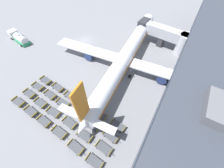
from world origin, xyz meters
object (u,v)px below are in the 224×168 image
baggage_dolly_row_mid_b_col_b (50,95)px  baggage_dolly_row_mid_b_col_d (78,114)px  baggage_dolly_row_near_col_e (76,147)px  baggage_dolly_row_mid_a_col_e (85,136)px  baggage_dolly_row_mid_a_col_c (54,112)px  baggage_dolly_row_far_col_a (46,80)px  airplane (126,56)px  baggage_dolly_row_near_col_b (31,111)px  fuel_tanker_primary (20,38)px  baggage_dolly_row_mid_a_col_f (104,148)px  baggage_dolly_row_mid_a_col_b (41,103)px  baggage_dolly_row_far_col_d (85,105)px  baggage_dolly_row_mid_a_col_d (70,123)px  baggage_dolly_row_mid_b_col_c (63,103)px  baggage_dolly_row_far_col_e (100,115)px  baggage_dolly_row_far_col_b (58,87)px  baggage_dolly_row_near_col_f (94,162)px  baggage_dolly_row_mid_b_col_f (111,136)px  baggage_dolly_row_mid_b_col_e (94,124)px  baggage_dolly_row_mid_a_col_a (29,94)px  baggage_dolly_row_near_col_c (44,121)px  baggage_dolly_row_near_col_d (59,132)px  baggage_dolly_row_far_col_f (118,126)px  baggage_dolly_row_mid_b_col_a (38,87)px  baggage_dolly_row_far_col_c (70,96)px  baggage_dolly_row_near_col_a (19,102)px

baggage_dolly_row_mid_b_col_b → baggage_dolly_row_mid_b_col_d: (8.79, -0.53, 0.00)m
baggage_dolly_row_near_col_e → baggage_dolly_row_mid_a_col_e: 2.56m
baggage_dolly_row_mid_a_col_c → baggage_dolly_row_far_col_a: bearing=146.5°
airplane → baggage_dolly_row_mid_a_col_c: size_ratio=12.48×
baggage_dolly_row_near_col_b → baggage_dolly_row_mid_a_col_c: (4.39, 2.35, 0.00)m
fuel_tanker_primary → baggage_dolly_row_mid_b_col_b: (25.27, -11.01, -0.80)m
baggage_dolly_row_mid_a_col_f → baggage_dolly_row_mid_a_col_b: bearing=177.5°
baggage_dolly_row_far_col_d → baggage_dolly_row_mid_a_col_d: bearing=-91.3°
baggage_dolly_row_mid_b_col_c → baggage_dolly_row_far_col_e: (8.92, 1.83, 0.00)m
baggage_dolly_row_mid_a_col_d → baggage_dolly_row_far_col_d: 5.02m
baggage_dolly_row_mid_a_col_b → baggage_dolly_row_mid_a_col_c: 4.27m
baggage_dolly_row_far_col_a → baggage_dolly_row_far_col_b: 4.37m
baggage_dolly_row_mid_a_col_f → baggage_dolly_row_mid_a_col_d: bearing=176.7°
baggage_dolly_row_mid_a_col_c → baggage_dolly_row_mid_b_col_d: same height
baggage_dolly_row_near_col_f → baggage_dolly_row_mid_a_col_f: size_ratio=0.99×
baggage_dolly_row_mid_a_col_f → baggage_dolly_row_far_col_d: bearing=147.2°
baggage_dolly_row_mid_b_col_b → baggage_dolly_row_mid_b_col_f: size_ratio=1.00×
baggage_dolly_row_mid_a_col_b → baggage_dolly_row_mid_b_col_c: bearing=29.8°
airplane → baggage_dolly_row_near_col_e: (2.18, -24.25, -3.03)m
fuel_tanker_primary → baggage_dolly_row_mid_b_col_e: fuel_tanker_primary is taller
baggage_dolly_row_mid_a_col_a → airplane: bearing=53.5°
baggage_dolly_row_near_col_b → baggage_dolly_row_near_col_e: 13.16m
baggage_dolly_row_near_col_c → baggage_dolly_row_near_col_d: (4.36, -0.11, 0.00)m
baggage_dolly_row_mid_a_col_a → baggage_dolly_row_far_col_f: same height
baggage_dolly_row_near_col_b → baggage_dolly_row_mid_a_col_e: bearing=7.7°
baggage_dolly_row_mid_b_col_f → baggage_dolly_row_far_col_d: bearing=160.7°
airplane → baggage_dolly_row_mid_b_col_a: airplane is taller
baggage_dolly_row_mid_a_col_e → baggage_dolly_row_far_col_c: 10.30m
baggage_dolly_row_near_col_c → baggage_dolly_row_mid_b_col_e: same height
baggage_dolly_row_mid_a_col_c → baggage_dolly_row_mid_b_col_a: (-8.54, 3.16, 0.00)m
fuel_tanker_primary → baggage_dolly_row_near_col_d: fuel_tanker_primary is taller
baggage_dolly_row_mid_a_col_b → baggage_dolly_row_mid_b_col_d: 9.23m
baggage_dolly_row_mid_b_col_b → baggage_dolly_row_near_col_a: bearing=-133.1°
baggage_dolly_row_near_col_c → baggage_dolly_row_far_col_e: (9.24, 7.05, 0.00)m
baggage_dolly_row_mid_b_col_a → baggage_dolly_row_mid_b_col_f: bearing=-3.1°
baggage_dolly_row_mid_a_col_c → baggage_dolly_row_mid_b_col_b: 5.02m
baggage_dolly_row_near_col_c → baggage_dolly_row_near_col_f: size_ratio=1.01×
baggage_dolly_row_far_col_a → baggage_dolly_row_far_col_c: size_ratio=1.01×
baggage_dolly_row_mid_a_col_d → baggage_dolly_row_mid_a_col_e: 4.34m
baggage_dolly_row_mid_a_col_a → baggage_dolly_row_mid_a_col_d: same height
baggage_dolly_row_mid_b_col_e → baggage_dolly_row_far_col_c: same height
baggage_dolly_row_near_col_e → baggage_dolly_row_mid_a_col_b: bearing=165.7°
baggage_dolly_row_mid_a_col_f → baggage_dolly_row_mid_b_col_a: same height
baggage_dolly_row_far_col_c → baggage_dolly_row_far_col_d: same height
fuel_tanker_primary → baggage_dolly_row_near_col_c: 33.48m
baggage_dolly_row_mid_b_col_b → baggage_dolly_row_mid_b_col_f: same height
baggage_dolly_row_near_col_f → baggage_dolly_row_far_col_e: same height
baggage_dolly_row_near_col_f → baggage_dolly_row_far_col_e: size_ratio=0.99×
baggage_dolly_row_mid_b_col_d → baggage_dolly_row_mid_a_col_f: bearing=-19.0°
baggage_dolly_row_near_col_f → baggage_dolly_row_mid_b_col_a: (-21.59, 6.43, 0.00)m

